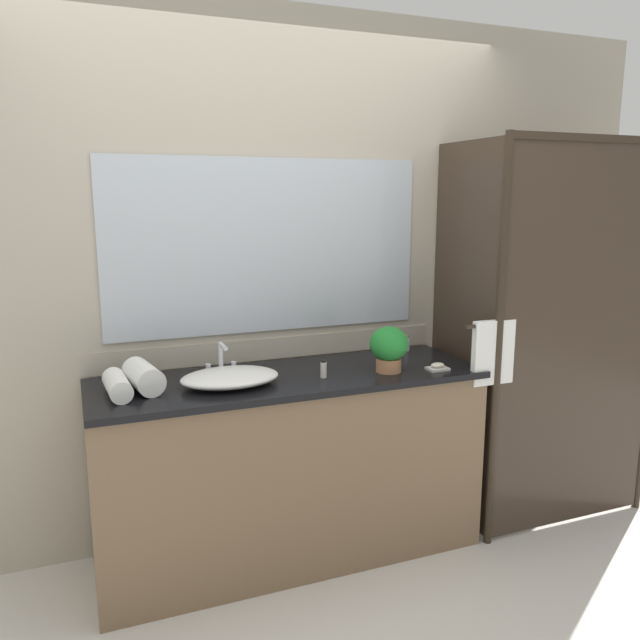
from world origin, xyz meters
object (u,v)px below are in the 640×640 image
faucet (221,365)px  amenity_bottle_conditioner (407,344)px  amenity_bottle_body_wash (324,369)px  rolled_towel_near_edge (117,385)px  rolled_towel_middle (143,377)px  soap_dish (438,367)px  sink_basin (230,377)px  potted_plant (389,347)px

faucet → amenity_bottle_conditioner: 1.03m
amenity_bottle_body_wash → rolled_towel_near_edge: size_ratio=0.32×
faucet → rolled_towel_middle: faucet is taller
rolled_towel_near_edge → soap_dish: bearing=-5.7°
faucet → sink_basin: bearing=-90.0°
soap_dish → rolled_towel_near_edge: rolled_towel_near_edge is taller
amenity_bottle_body_wash → soap_dish: bearing=-8.5°
faucet → soap_dish: size_ratio=1.70×
faucet → amenity_bottle_body_wash: faucet is taller
soap_dish → amenity_bottle_body_wash: size_ratio=1.21×
rolled_towel_near_edge → sink_basin: bearing=-2.2°
faucet → rolled_towel_near_edge: 0.49m
faucet → amenity_bottle_body_wash: (0.42, -0.21, -0.01)m
amenity_bottle_body_wash → amenity_bottle_conditioner: bearing=27.0°
amenity_bottle_conditioner → sink_basin: bearing=-165.7°
potted_plant → soap_dish: potted_plant is taller
potted_plant → amenity_bottle_conditioner: potted_plant is taller
faucet → amenity_bottle_conditioner: (1.03, 0.10, -0.01)m
faucet → rolled_towel_near_edge: (-0.47, -0.15, -0.00)m
faucet → potted_plant: 0.78m
amenity_bottle_conditioner → rolled_towel_near_edge: rolled_towel_near_edge is taller
sink_basin → rolled_towel_middle: bearing=170.1°
potted_plant → amenity_bottle_body_wash: potted_plant is taller
sink_basin → faucet: 0.16m
soap_dish → amenity_bottle_conditioner: bearing=82.5°
faucet → rolled_towel_middle: (-0.36, -0.10, 0.01)m
sink_basin → amenity_bottle_body_wash: bearing=-6.0°
soap_dish → rolled_towel_middle: 1.35m
sink_basin → amenity_bottle_conditioner: 1.06m
faucet → potted_plant: bearing=-17.1°
amenity_bottle_conditioner → rolled_towel_middle: (-1.39, -0.20, 0.02)m
soap_dish → rolled_towel_near_edge: size_ratio=0.39×
amenity_bottle_body_wash → rolled_towel_near_edge: rolled_towel_near_edge is taller
sink_basin → rolled_towel_near_edge: 0.47m
amenity_bottle_body_wash → faucet: bearing=153.9°
amenity_bottle_body_wash → amenity_bottle_conditioner: size_ratio=1.01×
amenity_bottle_body_wash → amenity_bottle_conditioner: 0.68m
sink_basin → soap_dish: bearing=-7.4°
sink_basin → amenity_bottle_conditioner: (1.03, 0.26, 0.00)m
faucet → rolled_towel_near_edge: bearing=-162.8°
sink_basin → rolled_towel_near_edge: (-0.47, 0.02, 0.01)m
sink_basin → soap_dish: (0.97, -0.13, -0.02)m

